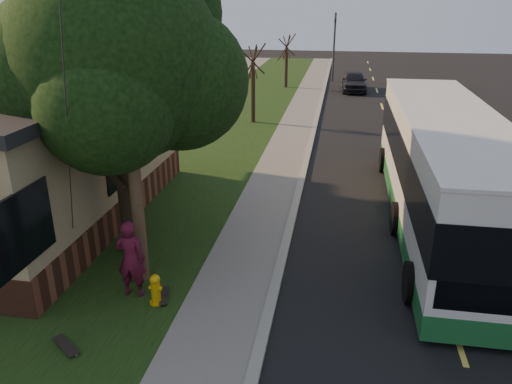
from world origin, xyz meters
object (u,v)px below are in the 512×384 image
fire_hydrant (156,289)px  leafy_tree (119,61)px  skateboarder (131,259)px  bare_tree_near (253,85)px  traffic_signal (334,42)px  bare_tree_far (286,62)px  skateboard_spare (66,346)px  skateboard_main (164,296)px  distant_car (354,81)px  transit_bus (444,166)px  utility_pole (127,96)px

fire_hydrant → leafy_tree: size_ratio=0.09×
leafy_tree → skateboarder: (0.92, -2.38, -4.15)m
bare_tree_near → traffic_signal: size_ratio=0.78×
bare_tree_far → skateboarder: bearing=-90.5°
skateboarder → skateboard_spare: skateboarder is taller
skateboard_main → bare_tree_near: bearing=93.2°
bare_tree_far → skateboarder: bare_tree_far is taller
bare_tree_near → skateboard_main: bare_tree_near is taller
skateboard_main → distant_car: 29.65m
fire_hydrant → bare_tree_far: (-0.40, 30.00, 1.57)m
bare_tree_far → bare_tree_near: bearing=-92.4°
skateboard_spare → fire_hydrant: bearing=55.8°
bare_tree_far → skateboarder: (-0.25, -29.73, -0.98)m
skateboarder → distant_car: size_ratio=0.43×
fire_hydrant → leafy_tree: leafy_tree is taller
transit_bus → utility_pole: bearing=-148.0°
fire_hydrant → bare_tree_far: bare_tree_far is taller
fire_hydrant → transit_bus: bearing=39.6°
fire_hydrant → distant_car: 29.89m
skateboard_main → traffic_signal: bearing=84.9°
distant_car → fire_hydrant: bearing=-100.7°
bare_tree_near → bare_tree_far: bare_tree_near is taller
skateboard_spare → distant_car: (6.08, 31.31, 0.62)m
skateboard_spare → distant_car: 31.90m
bare_tree_near → skateboard_main: 17.91m
traffic_signal → transit_bus: bearing=-81.9°
utility_pole → bare_tree_near: (-0.19, 17.01, -2.48)m
bare_tree_near → distant_car: size_ratio=0.98×
utility_pole → leafy_tree: size_ratio=1.16×
skateboard_main → bare_tree_far: bearing=91.0°
utility_pole → skateboard_main: (0.81, -0.76, -4.51)m
utility_pole → bare_tree_near: utility_pole is taller
leafy_tree → traffic_signal: bearing=81.5°
transit_bus → distant_car: 23.75m
bare_tree_near → skateboard_spare: bare_tree_near is taller
transit_bus → skateboard_spare: 11.49m
traffic_signal → skateboarder: size_ratio=2.89×
utility_pole → bare_tree_near: size_ratio=2.11×
distant_car → bare_tree_far: bearing=173.1°
skateboard_main → distant_car: distant_car is taller
bare_tree_near → bare_tree_far: (0.50, 12.00, -0.15)m
skateboarder → skateboard_main: size_ratio=2.36×
traffic_signal → transit_bus: (4.01, -28.12, -1.30)m
bare_tree_near → traffic_signal: 16.52m
skateboarder → skateboard_main: bearing=175.5°
fire_hydrant → distant_car: (4.84, 29.49, 0.31)m
fire_hydrant → bare_tree_far: 30.04m
utility_pole → skateboarder: size_ratio=4.77×
leafy_tree → skateboard_main: size_ratio=9.68×
transit_bus → skateboard_spare: bearing=-137.3°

